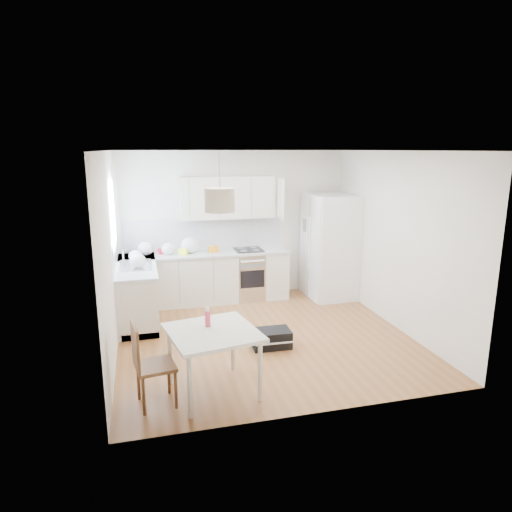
{
  "coord_description": "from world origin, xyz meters",
  "views": [
    {
      "loc": [
        -1.69,
        -6.12,
        2.72
      ],
      "look_at": [
        -0.02,
        0.4,
        1.14
      ],
      "focal_mm": 32.0,
      "sensor_mm": 36.0,
      "label": 1
    }
  ],
  "objects_px": {
    "refrigerator": "(330,246)",
    "dining_table": "(213,338)",
    "dining_chair": "(156,364)",
    "gym_bag": "(271,338)"
  },
  "relations": [
    {
      "from": "dining_table",
      "to": "dining_chair",
      "type": "height_order",
      "value": "dining_chair"
    },
    {
      "from": "dining_chair",
      "to": "gym_bag",
      "type": "height_order",
      "value": "dining_chair"
    },
    {
      "from": "refrigerator",
      "to": "dining_table",
      "type": "height_order",
      "value": "refrigerator"
    },
    {
      "from": "dining_table",
      "to": "gym_bag",
      "type": "distance_m",
      "value": 1.51
    },
    {
      "from": "refrigerator",
      "to": "dining_table",
      "type": "relative_size",
      "value": 1.74
    },
    {
      "from": "refrigerator",
      "to": "dining_table",
      "type": "distance_m",
      "value": 3.99
    },
    {
      "from": "dining_table",
      "to": "dining_chair",
      "type": "distance_m",
      "value": 0.68
    },
    {
      "from": "dining_table",
      "to": "refrigerator",
      "type": "bearing_deg",
      "value": 37.14
    },
    {
      "from": "dining_table",
      "to": "gym_bag",
      "type": "height_order",
      "value": "dining_table"
    },
    {
      "from": "dining_chair",
      "to": "refrigerator",
      "type": "bearing_deg",
      "value": 33.85
    }
  ]
}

